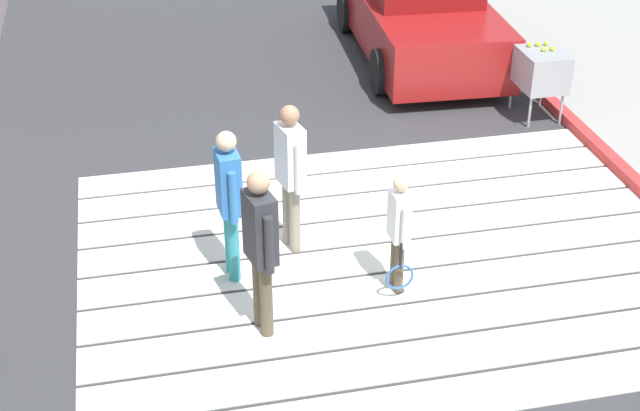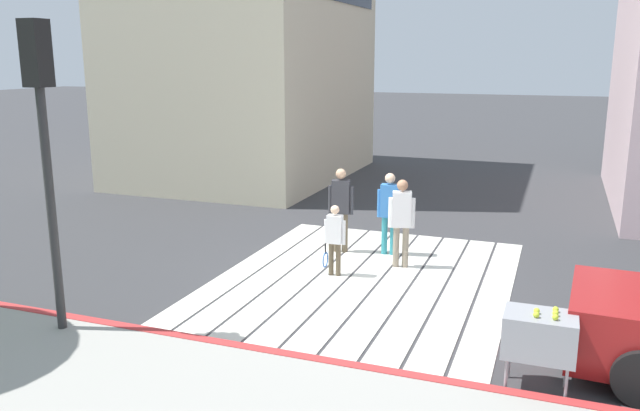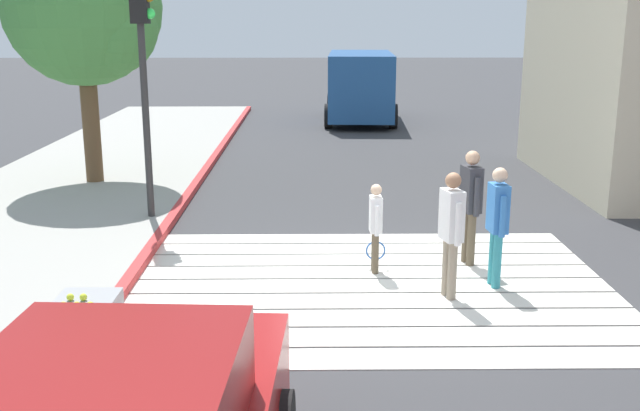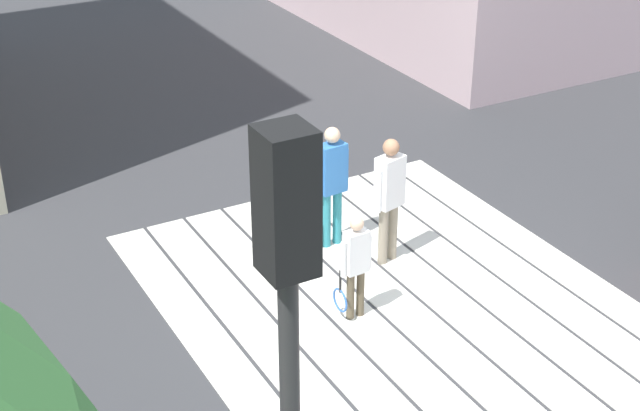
% 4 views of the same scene
% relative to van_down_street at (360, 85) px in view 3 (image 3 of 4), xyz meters
% --- Properties ---
extents(ground_plane, '(120.00, 120.00, 0.00)m').
position_rel_van_down_street_xyz_m(ground_plane, '(-0.90, -16.35, -1.28)').
color(ground_plane, '#38383A').
extents(crosswalk_stripes, '(6.40, 4.90, 0.01)m').
position_rel_van_down_street_xyz_m(crosswalk_stripes, '(-0.90, -16.35, -1.27)').
color(crosswalk_stripes, silver).
rests_on(crosswalk_stripes, ground).
extents(curb_painted, '(0.16, 40.00, 0.13)m').
position_rel_van_down_street_xyz_m(curb_painted, '(-4.15, -16.35, -1.21)').
color(curb_painted, '#BC3333').
rests_on(curb_painted, ground).
extents(van_down_street, '(2.56, 5.30, 2.35)m').
position_rel_van_down_street_xyz_m(van_down_street, '(0.00, 0.00, 0.00)').
color(van_down_street, '#1E4C8C').
rests_on(van_down_street, ground).
extents(traffic_light_corner, '(0.39, 0.28, 4.24)m').
position_rel_van_down_street_xyz_m(traffic_light_corner, '(-4.48, -13.10, 1.76)').
color(traffic_light_corner, '#2D2D2D').
rests_on(traffic_light_corner, ground).
extents(street_tree, '(3.20, 3.20, 5.32)m').
position_rel_van_down_street_xyz_m(street_tree, '(-6.21, -10.19, 2.35)').
color(street_tree, brown).
rests_on(street_tree, ground).
extents(tennis_ball_cart, '(0.56, 0.80, 1.02)m').
position_rel_van_down_street_xyz_m(tennis_ball_cart, '(-3.80, -19.31, -0.58)').
color(tennis_ball_cart, '#99999E').
rests_on(tennis_ball_cart, ground).
extents(pedestrian_adult_lead, '(0.29, 0.48, 1.68)m').
position_rel_van_down_street_xyz_m(pedestrian_adult_lead, '(0.59, -15.43, -0.30)').
color(pedestrian_adult_lead, brown).
rests_on(pedestrian_adult_lead, ground).
extents(pedestrian_adult_trailing, '(0.29, 0.47, 1.64)m').
position_rel_van_down_street_xyz_m(pedestrian_adult_trailing, '(0.06, -16.77, -0.32)').
color(pedestrian_adult_trailing, gray).
rests_on(pedestrian_adult_trailing, ground).
extents(pedestrian_adult_side, '(0.23, 0.48, 1.62)m').
position_rel_van_down_street_xyz_m(pedestrian_adult_side, '(0.74, -16.37, -0.33)').
color(pedestrian_adult_side, teal).
rests_on(pedestrian_adult_side, ground).
extents(pedestrian_child_with_racket, '(0.28, 0.39, 1.28)m').
position_rel_van_down_street_xyz_m(pedestrian_child_with_racket, '(-0.80, -15.79, -0.56)').
color(pedestrian_child_with_racket, brown).
rests_on(pedestrian_child_with_racket, ground).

